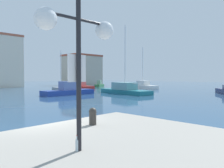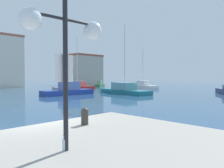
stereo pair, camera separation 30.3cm
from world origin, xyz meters
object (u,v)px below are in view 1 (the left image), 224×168
object	(u,v)px
sailboat_grey_distant_north	(61,89)
sailboat_red_behind_lamppost	(77,86)
motorboat_green_distant_east	(99,85)
motorboat_blue_center_channel	(69,90)
lamppost	(78,32)
bottle	(77,145)
sailboat_teal_inner_mooring	(125,89)
mooring_bollard	(93,115)
sailboat_white_mid_harbor	(143,86)

from	to	relation	value
sailboat_grey_distant_north	sailboat_red_behind_lamppost	xyz separation A→B (m)	(7.44, 5.42, 0.11)
motorboat_green_distant_east	motorboat_blue_center_channel	size ratio (longest dim) A/B	0.59
lamppost	bottle	distance (m)	2.29
lamppost	sailboat_teal_inner_mooring	distance (m)	28.35
lamppost	bottle	xyz separation A→B (m)	(-0.04, 0.01, -2.29)
motorboat_blue_center_channel	sailboat_grey_distant_north	xyz separation A→B (m)	(3.44, 7.20, -0.17)
bottle	motorboat_blue_center_channel	bearing A→B (deg)	55.61
mooring_bollard	sailboat_grey_distant_north	size ratio (longest dim) A/B	0.08
sailboat_teal_inner_mooring	motorboat_blue_center_channel	size ratio (longest dim) A/B	1.33
mooring_bollard	motorboat_green_distant_east	distance (m)	48.21
sailboat_grey_distant_north	sailboat_red_behind_lamppost	world-z (taller)	sailboat_red_behind_lamppost
sailboat_teal_inner_mooring	sailboat_white_mid_harbor	bearing A→B (deg)	26.00
sailboat_white_mid_harbor	motorboat_blue_center_channel	bearing A→B (deg)	-173.83
sailboat_white_mid_harbor	sailboat_teal_inner_mooring	bearing A→B (deg)	-154.00
bottle	sailboat_teal_inner_mooring	world-z (taller)	sailboat_teal_inner_mooring
lamppost	sailboat_red_behind_lamppost	size ratio (longest dim) A/B	0.36
sailboat_teal_inner_mooring	motorboat_blue_center_channel	world-z (taller)	sailboat_teal_inner_mooring
sailboat_grey_distant_north	lamppost	bearing A→B (deg)	-122.29
sailboat_grey_distant_north	sailboat_white_mid_harbor	bearing A→B (deg)	-16.90
lamppost	sailboat_grey_distant_north	distance (m)	34.65
bottle	sailboat_red_behind_lamppost	size ratio (longest dim) A/B	0.03
sailboat_teal_inner_mooring	sailboat_grey_distant_north	world-z (taller)	sailboat_teal_inner_mooring
motorboat_green_distant_east	sailboat_grey_distant_north	world-z (taller)	sailboat_grey_distant_north
sailboat_teal_inner_mooring	sailboat_red_behind_lamppost	size ratio (longest dim) A/B	0.92
sailboat_white_mid_harbor	sailboat_red_behind_lamppost	bearing A→B (deg)	131.13
lamppost	mooring_bollard	distance (m)	3.21
bottle	motorboat_green_distant_east	xyz separation A→B (m)	(34.55, 36.99, -0.68)
lamppost	sailboat_red_behind_lamppost	distance (m)	43.31
sailboat_teal_inner_mooring	motorboat_green_distant_east	world-z (taller)	sailboat_teal_inner_mooring
motorboat_blue_center_channel	sailboat_white_mid_harbor	bearing A→B (deg)	6.17
lamppost	sailboat_grey_distant_north	bearing A→B (deg)	57.71
bottle	lamppost	bearing A→B (deg)	-7.49
lamppost	sailboat_grey_distant_north	size ratio (longest dim) A/B	0.56
sailboat_teal_inner_mooring	motorboat_blue_center_channel	xyz separation A→B (m)	(-6.92, 4.22, -0.01)
mooring_bollard	sailboat_white_mid_harbor	world-z (taller)	sailboat_white_mid_harbor
bottle	mooring_bollard	xyz separation A→B (m)	(1.82, 1.62, 0.17)
sailboat_teal_inner_mooring	sailboat_red_behind_lamppost	bearing A→B (deg)	76.77
bottle	sailboat_grey_distant_north	xyz separation A→B (m)	(18.48, 29.18, -0.73)
lamppost	sailboat_white_mid_harbor	world-z (taller)	sailboat_white_mid_harbor
mooring_bollard	sailboat_red_behind_lamppost	size ratio (longest dim) A/B	0.05
lamppost	bottle	world-z (taller)	lamppost
sailboat_teal_inner_mooring	sailboat_red_behind_lamppost	distance (m)	17.30
sailboat_white_mid_harbor	sailboat_red_behind_lamppost	distance (m)	13.89
lamppost	motorboat_blue_center_channel	world-z (taller)	lamppost
mooring_bollard	sailboat_grey_distant_north	xyz separation A→B (m)	(16.67, 27.56, -0.90)
lamppost	bottle	bearing A→B (deg)	172.51
motorboat_green_distant_east	sailboat_red_behind_lamppost	xyz separation A→B (m)	(-8.63, -2.39, 0.06)
motorboat_green_distant_east	sailboat_grey_distant_north	xyz separation A→B (m)	(-16.07, -7.82, -0.05)
mooring_bollard	sailboat_red_behind_lamppost	xyz separation A→B (m)	(24.11, 32.98, -0.79)
bottle	motorboat_green_distant_east	world-z (taller)	motorboat_green_distant_east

